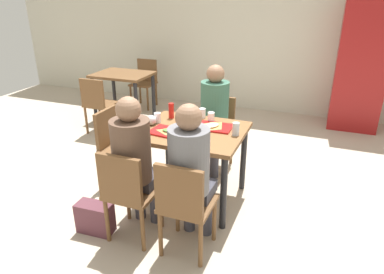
{
  "coord_description": "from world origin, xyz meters",
  "views": [
    {
      "loc": [
        1.13,
        -2.9,
        2.0
      ],
      "look_at": [
        0.0,
        0.0,
        0.68
      ],
      "focal_mm": 32.53,
      "sensor_mm": 36.0,
      "label": 1
    }
  ],
  "objects_px": {
    "person_in_brown_jacket": "(191,166)",
    "soda_can": "(236,129)",
    "tray_red_far": "(213,127)",
    "paper_plate_near_edge": "(198,141)",
    "main_table": "(192,140)",
    "pizza_slice_a": "(170,131)",
    "plastic_cup_b": "(179,139)",
    "background_chair_near": "(97,102)",
    "person_far_side": "(214,111)",
    "paper_plate_center": "(187,120)",
    "pizza_slice_c": "(187,119)",
    "handbag": "(95,218)",
    "chair_far_side": "(217,127)",
    "pizza_slice_b": "(212,126)",
    "chair_near_left": "(127,190)",
    "pizza_slice_d": "(196,139)",
    "plastic_cup_d": "(211,117)",
    "drink_fridge": "(361,66)",
    "foil_bundle": "(151,120)",
    "background_chair_far": "(145,79)",
    "plastic_cup_c": "(158,118)",
    "chair_left_end": "(116,142)",
    "person_in_red": "(134,156)",
    "plastic_cup_a": "(202,113)",
    "background_table": "(123,81)",
    "chair_near_right": "(184,203)",
    "condiment_bottle": "(171,111)",
    "tray_red_near": "(169,132)"
  },
  "relations": [
    {
      "from": "person_far_side",
      "to": "drink_fridge",
      "type": "height_order",
      "value": "drink_fridge"
    },
    {
      "from": "chair_near_left",
      "to": "pizza_slice_b",
      "type": "height_order",
      "value": "chair_near_left"
    },
    {
      "from": "chair_near_right",
      "to": "plastic_cup_a",
      "type": "xyz_separation_m",
      "value": [
        -0.27,
        1.18,
        0.32
      ]
    },
    {
      "from": "person_in_brown_jacket",
      "to": "condiment_bottle",
      "type": "xyz_separation_m",
      "value": [
        -0.57,
        0.91,
        0.1
      ]
    },
    {
      "from": "tray_red_far",
      "to": "paper_plate_near_edge",
      "type": "xyz_separation_m",
      "value": [
        -0.02,
        -0.36,
        -0.0
      ]
    },
    {
      "from": "chair_left_end",
      "to": "pizza_slice_a",
      "type": "distance_m",
      "value": 0.79
    },
    {
      "from": "main_table",
      "to": "soda_can",
      "type": "xyz_separation_m",
      "value": [
        0.42,
        0.02,
        0.17
      ]
    },
    {
      "from": "chair_far_side",
      "to": "pizza_slice_b",
      "type": "relative_size",
      "value": 3.09
    },
    {
      "from": "pizza_slice_d",
      "to": "plastic_cup_d",
      "type": "bearing_deg",
      "value": 93.62
    },
    {
      "from": "drink_fridge",
      "to": "person_in_brown_jacket",
      "type": "bearing_deg",
      "value": -110.96
    },
    {
      "from": "person_in_red",
      "to": "plastic_cup_a",
      "type": "relative_size",
      "value": 12.56
    },
    {
      "from": "pizza_slice_b",
      "to": "background_table",
      "type": "xyz_separation_m",
      "value": [
        -2.1,
        1.77,
        -0.16
      ]
    },
    {
      "from": "plastic_cup_c",
      "to": "background_chair_near",
      "type": "xyz_separation_m",
      "value": [
        -1.54,
        1.09,
        -0.32
      ]
    },
    {
      "from": "pizza_slice_c",
      "to": "plastic_cup_b",
      "type": "height_order",
      "value": "plastic_cup_b"
    },
    {
      "from": "paper_plate_near_edge",
      "to": "soda_can",
      "type": "height_order",
      "value": "soda_can"
    },
    {
      "from": "main_table",
      "to": "handbag",
      "type": "relative_size",
      "value": 3.12
    },
    {
      "from": "plastic_cup_b",
      "to": "background_chair_near",
      "type": "distance_m",
      "value": 2.5
    },
    {
      "from": "plastic_cup_c",
      "to": "foil_bundle",
      "type": "height_order",
      "value": "same"
    },
    {
      "from": "main_table",
      "to": "pizza_slice_a",
      "type": "xyz_separation_m",
      "value": [
        -0.16,
        -0.16,
        0.13
      ]
    },
    {
      "from": "person_in_red",
      "to": "soda_can",
      "type": "bearing_deg",
      "value": 45.82
    },
    {
      "from": "person_in_brown_jacket",
      "to": "soda_can",
      "type": "distance_m",
      "value": 0.72
    },
    {
      "from": "plastic_cup_c",
      "to": "background_table",
      "type": "xyz_separation_m",
      "value": [
        -1.54,
        1.82,
        -0.18
      ]
    },
    {
      "from": "chair_left_end",
      "to": "person_in_red",
      "type": "relative_size",
      "value": 0.67
    },
    {
      "from": "person_far_side",
      "to": "paper_plate_center",
      "type": "relative_size",
      "value": 5.71
    },
    {
      "from": "soda_can",
      "to": "foil_bundle",
      "type": "bearing_deg",
      "value": -177.11
    },
    {
      "from": "person_far_side",
      "to": "plastic_cup_d",
      "type": "xyz_separation_m",
      "value": [
        0.1,
        -0.39,
        0.07
      ]
    },
    {
      "from": "tray_red_far",
      "to": "plastic_cup_b",
      "type": "distance_m",
      "value": 0.52
    },
    {
      "from": "paper_plate_near_edge",
      "to": "background_chair_near",
      "type": "relative_size",
      "value": 0.26
    },
    {
      "from": "plastic_cup_a",
      "to": "foil_bundle",
      "type": "height_order",
      "value": "same"
    },
    {
      "from": "chair_far_side",
      "to": "plastic_cup_c",
      "type": "distance_m",
      "value": 0.9
    },
    {
      "from": "pizza_slice_d",
      "to": "background_chair_near",
      "type": "distance_m",
      "value": 2.51
    },
    {
      "from": "tray_red_near",
      "to": "background_chair_far",
      "type": "distance_m",
      "value": 3.3
    },
    {
      "from": "pizza_slice_c",
      "to": "handbag",
      "type": "bearing_deg",
      "value": -113.6
    },
    {
      "from": "paper_plate_center",
      "to": "background_chair_far",
      "type": "distance_m",
      "value": 3.0
    },
    {
      "from": "pizza_slice_b",
      "to": "soda_can",
      "type": "bearing_deg",
      "value": -19.63
    },
    {
      "from": "foil_bundle",
      "to": "background_chair_near",
      "type": "bearing_deg",
      "value": 142.17
    },
    {
      "from": "chair_near_right",
      "to": "plastic_cup_d",
      "type": "bearing_deg",
      "value": 97.82
    },
    {
      "from": "handbag",
      "to": "paper_plate_center",
      "type": "bearing_deg",
      "value": 67.09
    },
    {
      "from": "background_table",
      "to": "plastic_cup_d",
      "type": "bearing_deg",
      "value": -38.29
    },
    {
      "from": "chair_far_side",
      "to": "pizza_slice_c",
      "type": "height_order",
      "value": "chair_far_side"
    },
    {
      "from": "pizza_slice_a",
      "to": "plastic_cup_d",
      "type": "height_order",
      "value": "plastic_cup_d"
    },
    {
      "from": "background_chair_near",
      "to": "chair_far_side",
      "type": "bearing_deg",
      "value": -10.01
    },
    {
      "from": "chair_left_end",
      "to": "plastic_cup_b",
      "type": "xyz_separation_m",
      "value": [
        0.91,
        -0.36,
        0.32
      ]
    },
    {
      "from": "plastic_cup_b",
      "to": "plastic_cup_d",
      "type": "height_order",
      "value": "same"
    },
    {
      "from": "pizza_slice_a",
      "to": "chair_far_side",
      "type": "bearing_deg",
      "value": 80.51
    },
    {
      "from": "foil_bundle",
      "to": "plastic_cup_b",
      "type": "bearing_deg",
      "value": -37.33
    },
    {
      "from": "foil_bundle",
      "to": "handbag",
      "type": "bearing_deg",
      "value": -102.24
    },
    {
      "from": "pizza_slice_b",
      "to": "paper_plate_near_edge",
      "type": "bearing_deg",
      "value": -92.02
    },
    {
      "from": "person_in_red",
      "to": "pizza_slice_b",
      "type": "xyz_separation_m",
      "value": [
        0.41,
        0.79,
        0.04
      ]
    },
    {
      "from": "pizza_slice_c",
      "to": "chair_near_left",
      "type": "bearing_deg",
      "value": -96.05
    }
  ]
}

